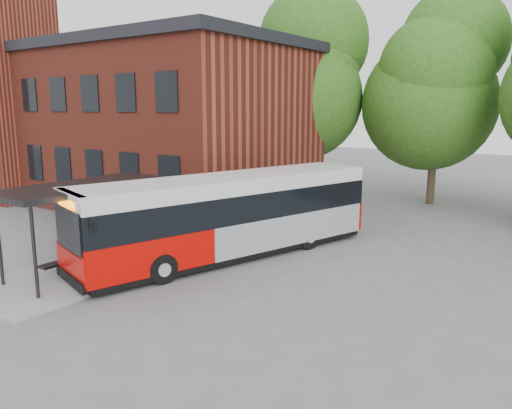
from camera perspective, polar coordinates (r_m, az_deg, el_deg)
The scene contains 7 objects.
ground at distance 14.50m, azimuth -4.24°, elevation -10.03°, with size 100.00×100.00×0.00m, color #5D5D5F.
station_building at distance 29.08m, azimuth -13.12°, elevation 8.91°, with size 18.40×10.40×8.50m, color maroon, non-canonical shape.
clock_tower at distance 31.87m, azimuth -26.77°, elevation 16.96°, with size 5.20×5.20×18.20m, color maroon, non-canonical shape.
bus_shelter at distance 16.59m, azimuth -18.70°, elevation -2.64°, with size 3.60×7.00×2.90m, color #252529, non-canonical shape.
tree_0 at distance 30.20m, azimuth 6.27°, elevation 11.58°, with size 7.92×7.92×11.00m, color #275416, non-canonical shape.
tree_1 at distance 28.47m, azimuth 19.91°, elevation 10.42°, with size 7.92×7.92×10.40m, color #275416, non-canonical shape.
city_bus at distance 17.51m, azimuth -2.91°, elevation -1.38°, with size 2.42×11.34×2.88m, color #C50702, non-canonical shape.
Camera 1 is at (8.62, -10.43, 5.23)m, focal length 35.00 mm.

